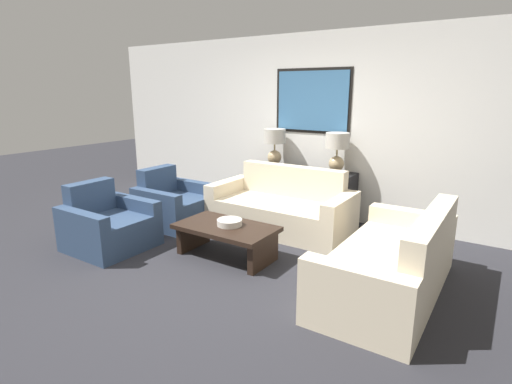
{
  "coord_description": "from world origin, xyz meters",
  "views": [
    {
      "loc": [
        2.57,
        -3.04,
        1.86
      ],
      "look_at": [
        -0.02,
        0.89,
        0.65
      ],
      "focal_mm": 28.0,
      "sensor_mm": 36.0,
      "label": 1
    }
  ],
  "objects_px": {
    "table_lamp_right": "(337,148)",
    "couch_by_side": "(392,266)",
    "armchair_near_back_wall": "(174,205)",
    "coffee_table": "(226,234)",
    "decorative_bowl": "(230,222)",
    "couch_by_back_wall": "(281,209)",
    "armchair_near_camera": "(108,226)",
    "table_lamp_left": "(275,143)",
    "console_table": "(303,193)"
  },
  "relations": [
    {
      "from": "table_lamp_right",
      "to": "couch_by_side",
      "type": "bearing_deg",
      "value": -52.5
    },
    {
      "from": "couch_by_side",
      "to": "armchair_near_back_wall",
      "type": "distance_m",
      "value": 3.2
    },
    {
      "from": "coffee_table",
      "to": "armchair_near_back_wall",
      "type": "height_order",
      "value": "armchair_near_back_wall"
    },
    {
      "from": "table_lamp_left",
      "to": "couch_by_back_wall",
      "type": "relative_size",
      "value": 0.29
    },
    {
      "from": "couch_by_side",
      "to": "coffee_table",
      "type": "height_order",
      "value": "couch_by_side"
    },
    {
      "from": "coffee_table",
      "to": "console_table",
      "type": "bearing_deg",
      "value": 88.31
    },
    {
      "from": "couch_by_back_wall",
      "to": "couch_by_side",
      "type": "xyz_separation_m",
      "value": [
        1.75,
        -1.0,
        0.0
      ]
    },
    {
      "from": "coffee_table",
      "to": "armchair_near_camera",
      "type": "distance_m",
      "value": 1.47
    },
    {
      "from": "decorative_bowl",
      "to": "armchair_near_back_wall",
      "type": "relative_size",
      "value": 0.32
    },
    {
      "from": "console_table",
      "to": "coffee_table",
      "type": "distance_m",
      "value": 1.8
    },
    {
      "from": "table_lamp_left",
      "to": "table_lamp_right",
      "type": "xyz_separation_m",
      "value": [
        1.0,
        0.0,
        0.0
      ]
    },
    {
      "from": "couch_by_side",
      "to": "armchair_near_camera",
      "type": "distance_m",
      "value": 3.25
    },
    {
      "from": "console_table",
      "to": "armchair_near_back_wall",
      "type": "xyz_separation_m",
      "value": [
        -1.42,
        -1.25,
        -0.1
      ]
    },
    {
      "from": "couch_by_back_wall",
      "to": "armchair_near_back_wall",
      "type": "relative_size",
      "value": 2.17
    },
    {
      "from": "coffee_table",
      "to": "decorative_bowl",
      "type": "xyz_separation_m",
      "value": [
        0.03,
        0.03,
        0.13
      ]
    },
    {
      "from": "decorative_bowl",
      "to": "table_lamp_left",
      "type": "bearing_deg",
      "value": 104.97
    },
    {
      "from": "armchair_near_back_wall",
      "to": "armchair_near_camera",
      "type": "relative_size",
      "value": 1.0
    },
    {
      "from": "couch_by_side",
      "to": "couch_by_back_wall",
      "type": "bearing_deg",
      "value": 150.43
    },
    {
      "from": "couch_by_side",
      "to": "coffee_table",
      "type": "bearing_deg",
      "value": -174.71
    },
    {
      "from": "armchair_near_camera",
      "to": "couch_by_back_wall",
      "type": "bearing_deg",
      "value": 50.33
    },
    {
      "from": "table_lamp_left",
      "to": "coffee_table",
      "type": "xyz_separation_m",
      "value": [
        0.45,
        -1.8,
        -0.8
      ]
    },
    {
      "from": "table_lamp_right",
      "to": "couch_by_side",
      "type": "relative_size",
      "value": 0.29
    },
    {
      "from": "armchair_near_back_wall",
      "to": "armchair_near_camera",
      "type": "bearing_deg",
      "value": -90.0
    },
    {
      "from": "table_lamp_right",
      "to": "couch_by_back_wall",
      "type": "xyz_separation_m",
      "value": [
        -0.5,
        -0.64,
        -0.8
      ]
    },
    {
      "from": "couch_by_side",
      "to": "armchair_near_camera",
      "type": "relative_size",
      "value": 2.17
    },
    {
      "from": "armchair_near_camera",
      "to": "table_lamp_right",
      "type": "bearing_deg",
      "value": 50.76
    },
    {
      "from": "table_lamp_left",
      "to": "armchair_near_camera",
      "type": "distance_m",
      "value": 2.65
    },
    {
      "from": "couch_by_side",
      "to": "decorative_bowl",
      "type": "relative_size",
      "value": 6.74
    },
    {
      "from": "couch_by_back_wall",
      "to": "armchair_near_camera",
      "type": "relative_size",
      "value": 2.17
    },
    {
      "from": "couch_by_side",
      "to": "armchair_near_camera",
      "type": "bearing_deg",
      "value": -167.27
    },
    {
      "from": "couch_by_back_wall",
      "to": "couch_by_side",
      "type": "relative_size",
      "value": 1.0
    },
    {
      "from": "console_table",
      "to": "table_lamp_right",
      "type": "relative_size",
      "value": 2.74
    },
    {
      "from": "console_table",
      "to": "couch_by_side",
      "type": "distance_m",
      "value": 2.4
    },
    {
      "from": "table_lamp_left",
      "to": "table_lamp_right",
      "type": "distance_m",
      "value": 1.0
    },
    {
      "from": "console_table",
      "to": "table_lamp_left",
      "type": "bearing_deg",
      "value": 180.0
    },
    {
      "from": "table_lamp_left",
      "to": "armchair_near_camera",
      "type": "height_order",
      "value": "table_lamp_left"
    },
    {
      "from": "couch_by_back_wall",
      "to": "decorative_bowl",
      "type": "xyz_separation_m",
      "value": [
        -0.03,
        -1.13,
        0.13
      ]
    },
    {
      "from": "table_lamp_right",
      "to": "armchair_near_camera",
      "type": "relative_size",
      "value": 0.63
    },
    {
      "from": "table_lamp_left",
      "to": "armchair_near_back_wall",
      "type": "distance_m",
      "value": 1.75
    },
    {
      "from": "console_table",
      "to": "table_lamp_right",
      "type": "bearing_deg",
      "value": 0.0
    },
    {
      "from": "table_lamp_left",
      "to": "armchair_near_back_wall",
      "type": "relative_size",
      "value": 0.63
    },
    {
      "from": "armchair_near_back_wall",
      "to": "couch_by_side",
      "type": "bearing_deg",
      "value": -6.87
    },
    {
      "from": "table_lamp_right",
      "to": "armchair_near_back_wall",
      "type": "bearing_deg",
      "value": -146.9
    },
    {
      "from": "couch_by_side",
      "to": "armchair_near_back_wall",
      "type": "bearing_deg",
      "value": 173.13
    },
    {
      "from": "table_lamp_right",
      "to": "decorative_bowl",
      "type": "relative_size",
      "value": 1.97
    },
    {
      "from": "couch_by_back_wall",
      "to": "couch_by_side",
      "type": "bearing_deg",
      "value": -29.57
    },
    {
      "from": "couch_by_back_wall",
      "to": "decorative_bowl",
      "type": "distance_m",
      "value": 1.14
    },
    {
      "from": "table_lamp_left",
      "to": "armchair_near_back_wall",
      "type": "xyz_separation_m",
      "value": [
        -0.92,
        -1.25,
        -0.81
      ]
    },
    {
      "from": "coffee_table",
      "to": "armchair_near_back_wall",
      "type": "relative_size",
      "value": 1.28
    },
    {
      "from": "table_lamp_right",
      "to": "couch_by_back_wall",
      "type": "bearing_deg",
      "value": -128.06
    }
  ]
}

